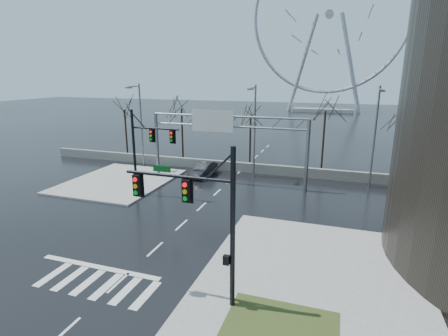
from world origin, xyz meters
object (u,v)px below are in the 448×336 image
at_px(car, 204,169).
at_px(sign_gantry, 223,134).
at_px(ferris_wheel, 329,21).
at_px(signal_mast_far, 144,145).
at_px(signal_mast_near, 205,211).

bearing_deg(car, sign_gantry, -30.17).
bearing_deg(ferris_wheel, signal_mast_far, -97.20).
bearing_deg(signal_mast_far, ferris_wheel, 82.80).
relative_size(signal_mast_far, sign_gantry, 0.49).
height_order(ferris_wheel, car, ferris_wheel).
bearing_deg(signal_mast_near, sign_gantry, 106.19).
distance_m(ferris_wheel, car, 82.55).
relative_size(ferris_wheel, car, 10.99).
bearing_deg(sign_gantry, car, 147.14).
xyz_separation_m(signal_mast_near, ferris_wheel, (-0.14, 99.04, 21.26)).
height_order(sign_gantry, car, sign_gantry).
bearing_deg(signal_mast_far, signal_mast_near, -49.74).
bearing_deg(signal_mast_near, car, 112.11).
bearing_deg(car, signal_mast_far, -104.84).
distance_m(signal_mast_far, sign_gantry, 8.14).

